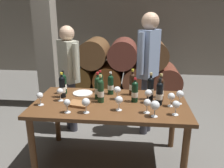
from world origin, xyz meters
The scene contains 33 objects.
ground_plane centered at (0.00, 0.00, 0.00)m, with size 14.00×14.00×0.00m, color #66635E.
cellar_back_wall centered at (0.00, 4.20, 1.40)m, with size 10.00×0.24×2.80m, color gray.
barrel_stack centered at (0.00, 2.60, 0.53)m, with size 2.49×0.90×1.15m.
stone_pillar centered at (-1.30, 1.60, 1.30)m, with size 0.32×0.32×2.60m, color gray.
dining_table centered at (0.00, 0.00, 0.67)m, with size 1.70×0.90×0.76m.
wine_bottle_0 centered at (-0.59, 0.23, 0.89)m, with size 0.07×0.07×0.29m.
wine_bottle_1 centered at (0.44, 0.13, 0.90)m, with size 0.07×0.07×0.32m.
wine_bottle_2 centered at (0.27, 0.05, 0.88)m, with size 0.07×0.07×0.28m.
wine_bottle_3 centered at (0.55, 0.09, 0.90)m, with size 0.07×0.07×0.32m.
wine_bottle_4 centered at (-0.02, 0.27, 0.88)m, with size 0.07×0.07×0.28m.
wine_bottle_5 centered at (-0.16, 0.34, 0.88)m, with size 0.07×0.07×0.27m.
wine_bottle_6 centered at (-0.15, 0.09, 0.90)m, with size 0.07×0.07×0.32m.
wine_bottle_7 centered at (0.53, -0.01, 0.89)m, with size 0.07×0.07×0.30m.
wine_bottle_8 centered at (-0.57, 0.10, 0.89)m, with size 0.07×0.07×0.30m.
wine_bottle_9 centered at (-0.11, 0.00, 0.89)m, with size 0.07×0.07×0.31m.
wine_bottle_10 centered at (0.56, 0.22, 0.88)m, with size 0.07×0.07×0.28m.
wine_bottle_11 centered at (0.24, 0.26, 0.90)m, with size 0.07×0.07×0.32m.
wine_glass_0 centered at (-0.21, -0.30, 0.87)m, with size 0.08×0.08×0.16m.
wine_glass_1 centered at (-0.40, -0.31, 0.86)m, with size 0.07×0.07×0.14m.
wine_glass_2 centered at (-0.56, -0.01, 0.87)m, with size 0.07×0.07×0.15m.
wine_glass_3 centered at (0.11, -0.20, 0.87)m, with size 0.08×0.08×0.15m.
wine_glass_4 centered at (0.39, -0.24, 0.86)m, with size 0.07×0.07×0.15m.
wine_glass_5 centered at (0.67, -0.26, 0.87)m, with size 0.07×0.07×0.15m.
wine_glass_6 centered at (0.75, 0.03, 0.87)m, with size 0.08×0.08×0.16m.
wine_glass_7 centered at (0.07, 0.10, 0.87)m, with size 0.08×0.08×0.15m.
wine_glass_8 centered at (0.46, -0.32, 0.88)m, with size 0.09×0.09×0.16m.
wine_glass_9 centered at (0.65, -0.04, 0.87)m, with size 0.08×0.08×0.15m.
wine_glass_10 centered at (-0.74, -0.15, 0.86)m, with size 0.07×0.07×0.14m.
wine_glass_11 centered at (0.42, 0.02, 0.87)m, with size 0.08×0.08×0.16m.
tasting_notebook centered at (-0.33, -0.12, 0.77)m, with size 0.22×0.16×0.03m, color #936038.
serving_plate centered at (-0.36, 0.24, 0.77)m, with size 0.24×0.24×0.01m, color white.
sommelier_presenting centered at (0.44, 0.75, 1.04)m, with size 0.32×0.44×1.72m.
taster_seated_left centered at (-0.67, 0.72, 0.92)m, with size 0.36×0.38×1.54m.
Camera 1 is at (0.26, -2.38, 1.75)m, focal length 37.21 mm.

